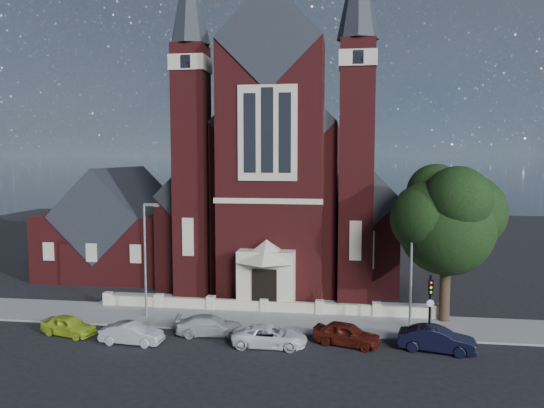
% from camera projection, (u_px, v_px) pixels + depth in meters
% --- Properties ---
extents(ground, '(120.00, 120.00, 0.00)m').
position_uv_depth(ground, '(279.00, 284.00, 46.84)').
color(ground, black).
rests_on(ground, ground).
extents(pavement_strip, '(60.00, 5.00, 0.12)m').
position_uv_depth(pavement_strip, '(260.00, 321.00, 36.49)').
color(pavement_strip, gray).
rests_on(pavement_strip, ground).
extents(forecourt_paving, '(26.00, 3.00, 0.14)m').
position_uv_depth(forecourt_paving, '(269.00, 305.00, 40.44)').
color(forecourt_paving, gray).
rests_on(forecourt_paving, ground).
extents(forecourt_wall, '(24.00, 0.40, 0.90)m').
position_uv_depth(forecourt_wall, '(265.00, 312.00, 38.46)').
color(forecourt_wall, '#C0B199').
rests_on(forecourt_wall, ground).
extents(church, '(20.01, 34.90, 29.20)m').
position_uv_depth(church, '(289.00, 187.00, 53.93)').
color(church, '#4F1515').
rests_on(church, ground).
extents(parish_hall, '(12.00, 12.20, 10.24)m').
position_uv_depth(parish_hall, '(121.00, 231.00, 51.69)').
color(parish_hall, '#4F1515').
rests_on(parish_hall, ground).
extents(street_tree, '(6.40, 6.60, 10.70)m').
position_uv_depth(street_tree, '(449.00, 222.00, 35.28)').
color(street_tree, black).
rests_on(street_tree, ground).
extents(street_lamp_left, '(1.16, 0.22, 8.09)m').
position_uv_depth(street_lamp_left, '(146.00, 253.00, 36.70)').
color(street_lamp_left, gray).
rests_on(street_lamp_left, ground).
extents(street_lamp_right, '(1.16, 0.22, 8.09)m').
position_uv_depth(street_lamp_right, '(413.00, 261.00, 34.16)').
color(street_lamp_right, gray).
rests_on(street_lamp_right, ground).
extents(traffic_signal, '(0.28, 0.42, 4.00)m').
position_uv_depth(traffic_signal, '(430.00, 298.00, 32.67)').
color(traffic_signal, black).
rests_on(traffic_signal, ground).
extents(car_lime_van, '(3.96, 2.41, 1.26)m').
position_uv_depth(car_lime_van, '(69.00, 325.00, 33.52)').
color(car_lime_van, '#A6C427').
rests_on(car_lime_van, ground).
extents(car_silver_a, '(3.87, 1.52, 1.25)m').
position_uv_depth(car_silver_a, '(132.00, 334.00, 32.01)').
color(car_silver_a, '#989A9F').
rests_on(car_silver_a, ground).
extents(car_silver_b, '(4.52, 2.40, 1.25)m').
position_uv_depth(car_silver_b, '(210.00, 325.00, 33.55)').
color(car_silver_b, '#ABAEB3').
rests_on(car_silver_b, ground).
extents(car_white_suv, '(4.51, 2.13, 1.25)m').
position_uv_depth(car_white_suv, '(270.00, 336.00, 31.56)').
color(car_white_suv, white).
rests_on(car_white_suv, ground).
extents(car_dark_red, '(4.33, 2.74, 1.37)m').
position_uv_depth(car_dark_red, '(347.00, 334.00, 31.75)').
color(car_dark_red, '#4C150D').
rests_on(car_dark_red, ground).
extents(car_navy, '(4.57, 2.36, 1.44)m').
position_uv_depth(car_navy, '(437.00, 339.00, 30.71)').
color(car_navy, black).
rests_on(car_navy, ground).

